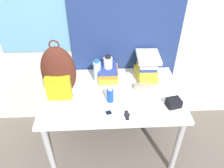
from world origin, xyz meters
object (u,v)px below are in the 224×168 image
at_px(cell_phone, 109,113).
at_px(camera_pouch, 174,103).
at_px(sunglasses_case, 142,86).
at_px(book_stack_center, 147,66).
at_px(water_bottle, 97,71).
at_px(sunscreen_bottle, 110,95).
at_px(wristwatch, 127,115).
at_px(backpack, 59,73).
at_px(book_stack_left, 108,72).
at_px(sports_bottle, 108,68).

relative_size(cell_phone, camera_pouch, 0.83).
bearing_deg(sunglasses_case, book_stack_center, 68.09).
xyz_separation_m(water_bottle, sunscreen_bottle, (0.11, -0.30, -0.04)).
height_order(sunglasses_case, wristwatch, sunglasses_case).
relative_size(sunscreen_bottle, camera_pouch, 1.12).
bearing_deg(camera_pouch, sunscreen_bottle, 170.51).
relative_size(book_stack_center, water_bottle, 1.29).
height_order(backpack, wristwatch, backpack).
relative_size(book_stack_center, sunglasses_case, 1.88).
xyz_separation_m(book_stack_left, sports_bottle, (0.01, -0.01, 0.06)).
distance_m(sports_bottle, sunglasses_case, 0.35).
height_order(book_stack_left, sunscreen_bottle, sunscreen_bottle).
distance_m(water_bottle, cell_phone, 0.47).
distance_m(book_stack_center, sports_bottle, 0.37).
xyz_separation_m(water_bottle, cell_phone, (0.09, -0.45, -0.10)).
bearing_deg(book_stack_center, sunscreen_bottle, -137.02).
relative_size(water_bottle, wristwatch, 2.19).
bearing_deg(sports_bottle, sunglasses_case, -27.66).
bearing_deg(book_stack_center, backpack, -164.17).
xyz_separation_m(book_stack_left, cell_phone, (-0.01, -0.49, -0.05)).
bearing_deg(sports_bottle, wristwatch, -75.77).
height_order(sports_bottle, camera_pouch, sports_bottle).
bearing_deg(sunscreen_bottle, wristwatch, -55.21).
relative_size(sunscreen_bottle, sunglasses_case, 0.93).
relative_size(sports_bottle, cell_phone, 2.35).
bearing_deg(water_bottle, book_stack_left, 23.06).
height_order(sunscreen_bottle, cell_phone, sunscreen_bottle).
xyz_separation_m(backpack, sports_bottle, (0.41, 0.21, -0.10)).
distance_m(sunscreen_bottle, wristwatch, 0.22).
height_order(sunglasses_case, camera_pouch, camera_pouch).
bearing_deg(sports_bottle, book_stack_center, 1.42).
xyz_separation_m(sunscreen_bottle, camera_pouch, (0.51, -0.09, -0.03)).
xyz_separation_m(sunglasses_case, camera_pouch, (0.22, -0.26, 0.02)).
xyz_separation_m(sports_bottle, sunglasses_case, (0.30, -0.16, -0.10)).
relative_size(book_stack_left, sunglasses_case, 1.61).
distance_m(water_bottle, camera_pouch, 0.73).
bearing_deg(camera_pouch, sunglasses_case, 130.75).
height_order(backpack, cell_phone, backpack).
bearing_deg(sunglasses_case, water_bottle, 162.49).
height_order(book_stack_left, water_bottle, water_bottle).
bearing_deg(sunscreen_bottle, sunglasses_case, 30.08).
bearing_deg(water_bottle, sports_bottle, 16.83).
distance_m(sports_bottle, sunscreen_bottle, 0.33).
height_order(cell_phone, camera_pouch, camera_pouch).
distance_m(backpack, book_stack_left, 0.49).
bearing_deg(backpack, sunscreen_bottle, -15.52).
relative_size(camera_pouch, wristwatch, 1.26).
bearing_deg(book_stack_left, sunglasses_case, -28.69).
xyz_separation_m(book_stack_left, wristwatch, (0.13, -0.51, -0.06)).
distance_m(water_bottle, wristwatch, 0.53).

